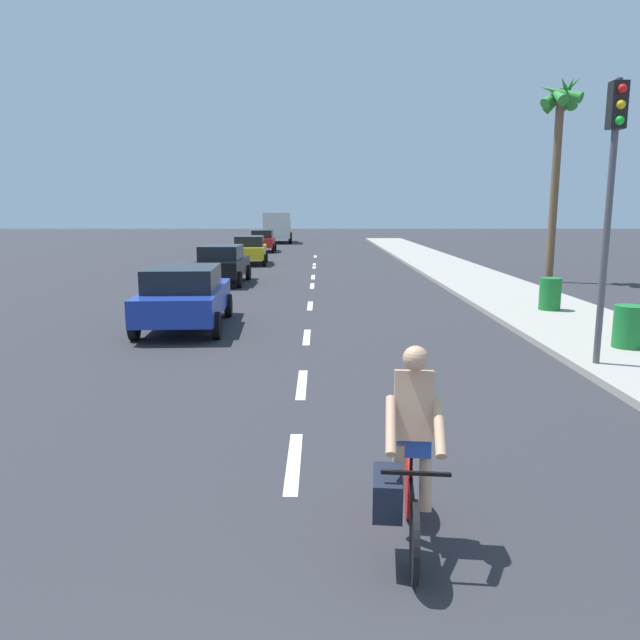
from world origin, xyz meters
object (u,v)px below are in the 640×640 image
Objects in this scene: parked_car_blue at (183,295)px; traffic_signal at (610,173)px; trash_bin_near at (627,326)px; parked_car_black at (221,263)px; parked_car_yellow at (248,249)px; palm_tree_far at (557,122)px; parked_car_red at (261,240)px; delivery_truck at (276,226)px; cyclist at (406,458)px; trash_bin_far at (548,294)px.

traffic_signal is at bearing -29.36° from parked_car_blue.
parked_car_black is at bearing 130.01° from trash_bin_near.
parked_car_black is 9.21m from parked_car_yellow.
parked_car_yellow is 0.50× the size of palm_tree_far.
parked_car_blue is 0.55× the size of palm_tree_far.
palm_tree_far reaches higher than parked_car_yellow.
traffic_signal is at bearing -75.45° from parked_car_red.
delivery_truck reaches higher than parked_car_red.
delivery_truck is (0.19, 12.61, 0.67)m from parked_car_red.
palm_tree_far is (13.57, -31.59, 4.95)m from delivery_truck.
trash_bin_near is (10.55, -32.00, -0.25)m from parked_car_red.
parked_car_blue reaches higher than trash_bin_near.
cyclist is at bearing -87.02° from delivery_truck.
parked_car_blue is 9.97m from traffic_signal.
palm_tree_far reaches higher than trash_bin_far.
trash_bin_far is (10.51, -16.68, -0.24)m from parked_car_yellow.
parked_car_black is 1.01× the size of parked_car_yellow.
cyclist is 22.92m from palm_tree_far.
parked_car_red is 24.11m from palm_tree_far.
cyclist is at bearing -76.04° from parked_car_black.
parked_car_yellow is at bearing -92.08° from delivery_truck.
delivery_truck is 34.74m from palm_tree_far.
cyclist is at bearing -126.06° from traffic_signal.
traffic_signal is at bearing -107.18° from palm_tree_far.
palm_tree_far is at bearing -55.16° from parked_car_red.
parked_car_red is at bearing 105.64° from traffic_signal.
parked_car_red is 12.63m from delivery_truck.
parked_car_black is 19.63m from parked_car_red.
trash_bin_near is at bearing -67.43° from parked_car_yellow.
delivery_truck is at bearing 113.24° from palm_tree_far.
cyclist is 1.98× the size of trash_bin_far.
palm_tree_far is at bearing -68.98° from delivery_truck.
cyclist is at bearing -71.04° from parked_car_blue.
palm_tree_far reaches higher than traffic_signal.
parked_car_red is at bearing -77.24° from cyclist.
parked_car_yellow reaches higher than trash_bin_near.
delivery_truck is at bearing 90.42° from parked_car_black.
traffic_signal is at bearing -102.94° from trash_bin_far.
traffic_signal is (9.14, -45.93, 2.10)m from delivery_truck.
trash_bin_far is (10.58, -7.48, -0.24)m from parked_car_black.
palm_tree_far reaches higher than parked_car_red.
cyclist is 0.22× the size of palm_tree_far.
cyclist is at bearing -83.97° from parked_car_red.
traffic_signal is at bearing -132.79° from trash_bin_near.
parked_car_yellow is (0.07, 9.20, -0.00)m from parked_car_black.
palm_tree_far is at bearing 69.71° from trash_bin_far.
delivery_truck reaches higher than parked_car_yellow.
palm_tree_far is at bearing 72.82° from traffic_signal.
delivery_truck is at bearing 101.25° from traffic_signal.
parked_car_red is 4.45× the size of trash_bin_near.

